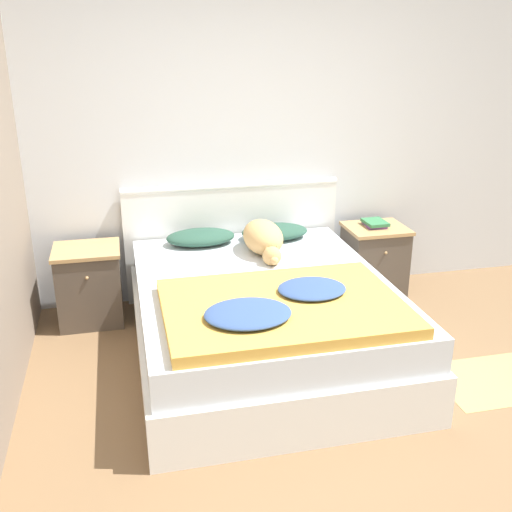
% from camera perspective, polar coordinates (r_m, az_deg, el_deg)
% --- Properties ---
extents(ground_plane, '(16.00, 16.00, 0.00)m').
position_cam_1_polar(ground_plane, '(3.41, 6.64, -17.25)').
color(ground_plane, brown).
extents(wall_back, '(9.00, 0.06, 2.55)m').
position_cam_1_polar(wall_back, '(4.82, -1.26, 10.87)').
color(wall_back, silver).
rests_on(wall_back, ground_plane).
extents(bed, '(1.67, 2.08, 0.55)m').
position_cam_1_polar(bed, '(4.05, 0.67, -6.04)').
color(bed, white).
rests_on(bed, ground_plane).
extents(headboard, '(1.75, 0.06, 0.96)m').
position_cam_1_polar(headboard, '(4.92, -2.24, 1.77)').
color(headboard, white).
rests_on(headboard, ground_plane).
extents(nightstand_left, '(0.49, 0.44, 0.59)m').
position_cam_1_polar(nightstand_left, '(4.69, -15.56, -2.67)').
color(nightstand_left, '#4C4238').
rests_on(nightstand_left, ground_plane).
extents(nightstand_right, '(0.49, 0.44, 0.59)m').
position_cam_1_polar(nightstand_right, '(5.09, 11.17, -0.40)').
color(nightstand_right, '#4C4238').
rests_on(nightstand_right, ground_plane).
extents(pillow_left, '(0.53, 0.33, 0.11)m').
position_cam_1_polar(pillow_left, '(4.62, -5.29, 1.80)').
color(pillow_left, '#284C3D').
rests_on(pillow_left, bed).
extents(pillow_right, '(0.53, 0.33, 0.11)m').
position_cam_1_polar(pillow_right, '(4.73, 1.79, 2.33)').
color(pillow_right, '#284C3D').
rests_on(pillow_right, bed).
extents(quilt, '(1.38, 1.00, 0.12)m').
position_cam_1_polar(quilt, '(3.48, 2.45, -4.83)').
color(quilt, gold).
rests_on(quilt, bed).
extents(dog, '(0.28, 0.68, 0.24)m').
position_cam_1_polar(dog, '(4.40, 0.73, 1.70)').
color(dog, tan).
rests_on(dog, bed).
extents(book_stack, '(0.17, 0.22, 0.04)m').
position_cam_1_polar(book_stack, '(5.01, 11.25, 3.08)').
color(book_stack, '#703D7F').
rests_on(book_stack, nightstand_right).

